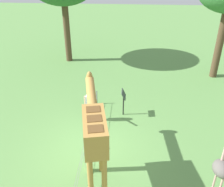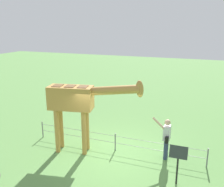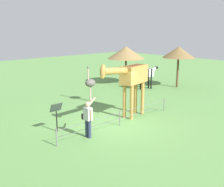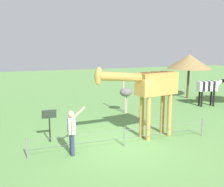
{
  "view_description": "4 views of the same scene",
  "coord_description": "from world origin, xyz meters",
  "px_view_note": "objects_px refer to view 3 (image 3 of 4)",
  "views": [
    {
      "loc": [
        -7.83,
        -1.31,
        7.13
      ],
      "look_at": [
        0.47,
        -0.75,
        2.37
      ],
      "focal_mm": 41.49,
      "sensor_mm": 36.0,
      "label": 1
    },
    {
      "loc": [
        3.19,
        -8.48,
        4.99
      ],
      "look_at": [
        -0.13,
        0.21,
        2.4
      ],
      "focal_mm": 40.43,
      "sensor_mm": 36.0,
      "label": 2
    },
    {
      "loc": [
        8.97,
        9.23,
        4.58
      ],
      "look_at": [
        0.9,
        0.66,
        1.8
      ],
      "focal_mm": 44.92,
      "sensor_mm": 36.0,
      "label": 3
    },
    {
      "loc": [
        3.52,
        9.01,
        3.82
      ],
      "look_at": [
        0.26,
        -0.46,
        1.92
      ],
      "focal_mm": 42.38,
      "sensor_mm": 36.0,
      "label": 4
    }
  ],
  "objects_px": {
    "zebra": "(147,74)",
    "shade_hut_near": "(179,52)",
    "shade_hut_far": "(126,53)",
    "giraffe": "(131,78)",
    "ostrich": "(90,83)",
    "visitor": "(88,117)",
    "info_sign": "(56,111)"
  },
  "relations": [
    {
      "from": "info_sign",
      "to": "shade_hut_near",
      "type": "bearing_deg",
      "value": -171.41
    },
    {
      "from": "giraffe",
      "to": "shade_hut_near",
      "type": "distance_m",
      "value": 8.66
    },
    {
      "from": "ostrich",
      "to": "info_sign",
      "type": "xyz_separation_m",
      "value": [
        4.48,
        3.14,
        -0.23
      ]
    },
    {
      "from": "zebra",
      "to": "info_sign",
      "type": "height_order",
      "value": "zebra"
    },
    {
      "from": "visitor",
      "to": "shade_hut_near",
      "type": "xyz_separation_m",
      "value": [
        -11.54,
        -3.33,
        1.82
      ]
    },
    {
      "from": "zebra",
      "to": "shade_hut_near",
      "type": "xyz_separation_m",
      "value": [
        -2.22,
        1.24,
        1.56
      ]
    },
    {
      "from": "visitor",
      "to": "shade_hut_far",
      "type": "height_order",
      "value": "shade_hut_far"
    },
    {
      "from": "visitor",
      "to": "zebra",
      "type": "xyz_separation_m",
      "value": [
        -9.32,
        -4.57,
        0.26
      ]
    },
    {
      "from": "visitor",
      "to": "ostrich",
      "type": "relative_size",
      "value": 0.74
    },
    {
      "from": "zebra",
      "to": "shade_hut_far",
      "type": "distance_m",
      "value": 2.85
    },
    {
      "from": "giraffe",
      "to": "ostrich",
      "type": "distance_m",
      "value": 4.13
    },
    {
      "from": "visitor",
      "to": "giraffe",
      "type": "bearing_deg",
      "value": -168.93
    },
    {
      "from": "shade_hut_far",
      "to": "ostrich",
      "type": "bearing_deg",
      "value": 22.69
    },
    {
      "from": "ostrich",
      "to": "zebra",
      "type": "bearing_deg",
      "value": 179.23
    },
    {
      "from": "zebra",
      "to": "shade_hut_near",
      "type": "bearing_deg",
      "value": 150.86
    },
    {
      "from": "giraffe",
      "to": "info_sign",
      "type": "height_order",
      "value": "giraffe"
    },
    {
      "from": "zebra",
      "to": "shade_hut_far",
      "type": "relative_size",
      "value": 0.59
    },
    {
      "from": "ostrich",
      "to": "info_sign",
      "type": "distance_m",
      "value": 5.47
    },
    {
      "from": "shade_hut_far",
      "to": "info_sign",
      "type": "distance_m",
      "value": 11.68
    },
    {
      "from": "zebra",
      "to": "shade_hut_far",
      "type": "bearing_deg",
      "value": -95.7
    },
    {
      "from": "ostrich",
      "to": "shade_hut_far",
      "type": "xyz_separation_m",
      "value": [
        -5.69,
        -2.38,
        1.42
      ]
    },
    {
      "from": "zebra",
      "to": "info_sign",
      "type": "distance_m",
      "value": 10.39
    },
    {
      "from": "zebra",
      "to": "shade_hut_far",
      "type": "xyz_separation_m",
      "value": [
        -0.24,
        -2.45,
        1.43
      ]
    },
    {
      "from": "giraffe",
      "to": "shade_hut_near",
      "type": "bearing_deg",
      "value": -161.94
    },
    {
      "from": "ostrich",
      "to": "shade_hut_near",
      "type": "height_order",
      "value": "shade_hut_near"
    },
    {
      "from": "zebra",
      "to": "ostrich",
      "type": "height_order",
      "value": "ostrich"
    },
    {
      "from": "shade_hut_near",
      "to": "visitor",
      "type": "bearing_deg",
      "value": 16.09
    },
    {
      "from": "ostrich",
      "to": "shade_hut_near",
      "type": "bearing_deg",
      "value": 170.29
    },
    {
      "from": "shade_hut_near",
      "to": "shade_hut_far",
      "type": "relative_size",
      "value": 1.02
    },
    {
      "from": "zebra",
      "to": "ostrich",
      "type": "bearing_deg",
      "value": -0.77
    },
    {
      "from": "zebra",
      "to": "info_sign",
      "type": "xyz_separation_m",
      "value": [
        9.92,
        3.07,
        -0.21
      ]
    },
    {
      "from": "giraffe",
      "to": "zebra",
      "type": "relative_size",
      "value": 2.02
    }
  ]
}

